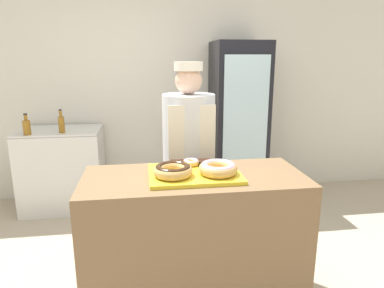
% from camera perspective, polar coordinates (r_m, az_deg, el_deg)
% --- Properties ---
extents(wall_back, '(8.00, 0.06, 2.70)m').
position_cam_1_polar(wall_back, '(4.16, -4.02, 9.98)').
color(wall_back, silver).
rests_on(wall_back, ground_plane).
extents(display_counter, '(1.40, 0.61, 0.93)m').
position_cam_1_polar(display_counter, '(2.35, 0.36, -16.03)').
color(display_counter, brown).
rests_on(display_counter, ground_plane).
extents(serving_tray, '(0.56, 0.43, 0.02)m').
position_cam_1_polar(serving_tray, '(2.15, 0.38, -4.98)').
color(serving_tray, yellow).
rests_on(serving_tray, display_counter).
extents(donut_chocolate_glaze, '(0.24, 0.24, 0.07)m').
position_cam_1_polar(donut_chocolate_glaze, '(2.07, -3.19, -4.34)').
color(donut_chocolate_glaze, tan).
rests_on(donut_chocolate_glaze, serving_tray).
extents(donut_light_glaze, '(0.24, 0.24, 0.07)m').
position_cam_1_polar(donut_light_glaze, '(2.11, 4.36, -4.00)').
color(donut_light_glaze, tan).
rests_on(donut_light_glaze, serving_tray).
extents(donut_mini_center, '(0.11, 0.11, 0.04)m').
position_cam_1_polar(donut_mini_center, '(2.28, -0.15, -3.03)').
color(donut_mini_center, tan).
rests_on(donut_mini_center, serving_tray).
extents(brownie_back_left, '(0.09, 0.09, 0.03)m').
position_cam_1_polar(brownie_back_left, '(2.27, -2.46, -3.26)').
color(brownie_back_left, black).
rests_on(brownie_back_left, serving_tray).
extents(brownie_back_right, '(0.09, 0.09, 0.03)m').
position_cam_1_polar(brownie_back_right, '(2.29, 2.13, -3.06)').
color(brownie_back_right, black).
rests_on(brownie_back_right, serving_tray).
extents(baker_person, '(0.42, 0.42, 1.62)m').
position_cam_1_polar(baker_person, '(2.81, -0.55, -2.55)').
color(baker_person, '#4C4C51').
rests_on(baker_person, ground_plane).
extents(beverage_fridge, '(0.59, 0.60, 1.83)m').
position_cam_1_polar(beverage_fridge, '(3.99, 7.64, 3.44)').
color(beverage_fridge, black).
rests_on(beverage_fridge, ground_plane).
extents(chest_freezer, '(0.86, 0.60, 0.90)m').
position_cam_1_polar(chest_freezer, '(4.07, -20.69, -3.90)').
color(chest_freezer, silver).
rests_on(chest_freezer, ground_plane).
extents(bottle_amber, '(0.07, 0.07, 0.22)m').
position_cam_1_polar(bottle_amber, '(3.80, -25.85, 2.62)').
color(bottle_amber, '#99661E').
rests_on(bottle_amber, chest_freezer).
extents(bottle_amber_b, '(0.06, 0.06, 0.24)m').
position_cam_1_polar(bottle_amber_b, '(3.77, -20.93, 3.17)').
color(bottle_amber_b, '#99661E').
rests_on(bottle_amber_b, chest_freezer).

